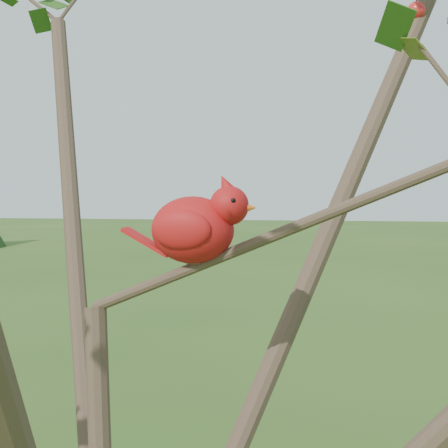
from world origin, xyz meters
TOP-DOWN VIEW (x-y plane):
  - crabapple_tree at (0.03, -0.02)m, footprint 2.35×2.05m
  - cardinal at (0.12, 0.09)m, footprint 0.22×0.12m
  - distant_trees at (1.09, 24.81)m, footprint 41.31×13.15m

SIDE VIEW (x-z plane):
  - distant_trees at x=1.09m, z-range -0.27..3.48m
  - cardinal at x=0.12m, z-range 2.01..2.16m
  - crabapple_tree at x=0.03m, z-range 0.65..3.60m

